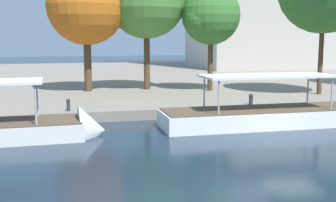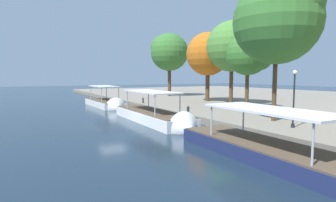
{
  "view_description": "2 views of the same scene",
  "coord_description": "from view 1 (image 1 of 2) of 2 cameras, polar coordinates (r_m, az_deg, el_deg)",
  "views": [
    {
      "loc": [
        -11.5,
        -19.0,
        5.2
      ],
      "look_at": [
        -4.84,
        7.47,
        1.18
      ],
      "focal_mm": 45.59,
      "sensor_mm": 36.0,
      "label": 1
    },
    {
      "loc": [
        25.47,
        -8.17,
        4.6
      ],
      "look_at": [
        -4.71,
        8.74,
        1.45
      ],
      "focal_mm": 29.68,
      "sensor_mm": 36.0,
      "label": 2
    }
  ],
  "objects": [
    {
      "name": "tree_4",
      "position": [
        37.55,
        5.76,
        11.12
      ],
      "size": [
        5.13,
        5.05,
        9.04
      ],
      "color": "#4C3823",
      "rests_on": "dock_promenade"
    },
    {
      "name": "tour_boat_0",
      "position": [
        23.54,
        -21.27,
        -4.02
      ],
      "size": [
        11.56,
        3.37,
        4.26
      ],
      "rotation": [
        0.0,
        0.0,
        0.02
      ],
      "color": "silver",
      "rests_on": "ground_plane"
    },
    {
      "name": "ground_plane",
      "position": [
        22.81,
        16.67,
        -5.16
      ],
      "size": [
        220.0,
        220.0,
        0.0
      ],
      "primitive_type": "plane",
      "color": "#192838"
    },
    {
      "name": "mooring_bollard_0",
      "position": [
        27.51,
        -13.18,
        -0.43
      ],
      "size": [
        0.25,
        0.25,
        0.8
      ],
      "color": "#2D2D33",
      "rests_on": "dock_promenade"
    },
    {
      "name": "tour_boat_1",
      "position": [
        26.76,
        15.02,
        -2.21
      ],
      "size": [
        13.97,
        3.39,
        4.22
      ],
      "rotation": [
        0.0,
        0.0,
        -0.01
      ],
      "color": "white",
      "rests_on": "ground_plane"
    },
    {
      "name": "mooring_bollard_1",
      "position": [
        30.0,
        11.04,
        0.31
      ],
      "size": [
        0.3,
        0.3,
        0.77
      ],
      "color": "#2D2D33",
      "rests_on": "dock_promenade"
    },
    {
      "name": "dock_promenade",
      "position": [
        55.29,
        -2.06,
        3.31
      ],
      "size": [
        120.0,
        55.0,
        0.66
      ],
      "primitive_type": "cube",
      "color": "gray",
      "rests_on": "ground_plane"
    },
    {
      "name": "tree_3",
      "position": [
        37.92,
        -10.85,
        12.34
      ],
      "size": [
        6.66,
        7.13,
        10.62
      ],
      "color": "#4C3823",
      "rests_on": "dock_promenade"
    }
  ]
}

